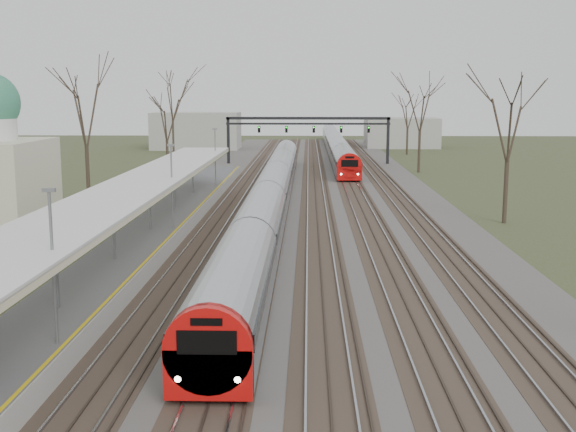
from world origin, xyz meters
The scene contains 8 objects.
track_bed centered at (0.26, 55.00, 0.06)m, with size 24.00×160.00×0.22m.
platform centered at (-9.05, 37.50, 0.50)m, with size 3.50×69.00×1.00m, color #9E9B93.
canopy centered at (-9.05, 32.99, 3.93)m, with size 4.10×50.00×3.11m.
signal_gantry centered at (0.29, 84.99, 4.91)m, with size 21.00×0.59×6.08m.
tree_west_far centered at (-17.00, 48.00, 8.02)m, with size 5.50×5.50×11.33m.
tree_east_far centered at (14.00, 42.00, 7.29)m, with size 5.00×5.00×10.30m.
train_near centered at (-2.50, 48.79, 1.48)m, with size 2.62×75.21×3.05m.
train_far centered at (4.50, 102.23, 1.48)m, with size 2.62×75.21×3.05m.
Camera 1 is at (0.33, -7.90, 8.92)m, focal length 45.00 mm.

